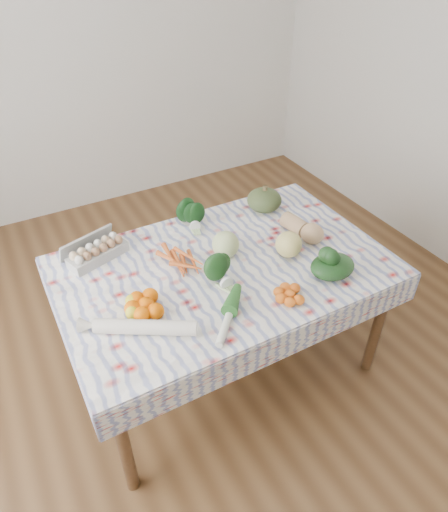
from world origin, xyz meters
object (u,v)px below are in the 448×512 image
at_px(cabbage, 226,244).
at_px(grapefruit, 289,244).
at_px(kabocha_squash, 264,200).
at_px(butternut_squash, 303,227).
at_px(dining_table, 224,278).
at_px(egg_carton, 98,253).

bearing_deg(cabbage, grapefruit, -28.52).
bearing_deg(kabocha_squash, grapefruit, -107.11).
bearing_deg(butternut_squash, grapefruit, -157.26).
relative_size(cabbage, butternut_squash, 0.54).
height_order(dining_table, egg_carton, egg_carton).
height_order(egg_carton, grapefruit, grapefruit).
relative_size(cabbage, grapefruit, 1.02).
bearing_deg(kabocha_squash, cabbage, -145.86).
xyz_separation_m(kabocha_squash, cabbage, (-0.42, -0.29, 0.00)).
distance_m(egg_carton, kabocha_squash, 1.01).
xyz_separation_m(kabocha_squash, butternut_squash, (0.03, -0.34, -0.01)).
relative_size(dining_table, grapefruit, 11.63).
bearing_deg(egg_carton, kabocha_squash, -18.28).
relative_size(kabocha_squash, grapefruit, 1.50).
bearing_deg(egg_carton, dining_table, -51.34).
height_order(dining_table, cabbage, cabbage).
bearing_deg(kabocha_squash, egg_carton, 179.79).
bearing_deg(cabbage, egg_carton, 153.91).
bearing_deg(egg_carton, cabbage, -44.16).
bearing_deg(cabbage, butternut_squash, -6.25).
distance_m(dining_table, egg_carton, 0.66).
bearing_deg(grapefruit, kabocha_squash, 72.89).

